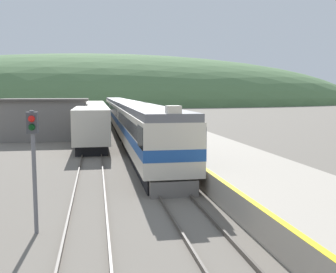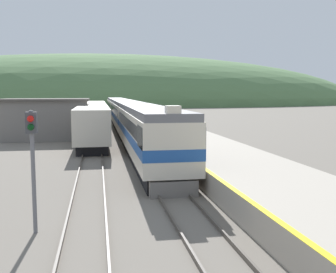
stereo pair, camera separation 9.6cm
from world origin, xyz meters
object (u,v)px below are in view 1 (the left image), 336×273
at_px(express_train_lead_car, 147,132).
at_px(siding_train, 93,119).
at_px(carriage_second, 125,115).
at_px(signal_post_siding, 33,147).
at_px(carriage_third, 116,108).

distance_m(express_train_lead_car, siding_train, 19.78).
relative_size(express_train_lead_car, carriage_second, 0.93).
relative_size(siding_train, signal_post_siding, 8.12).
bearing_deg(siding_train, carriage_third, 81.31).
bearing_deg(signal_post_siding, siding_train, 87.04).
distance_m(carriage_third, siding_train, 25.64).
bearing_deg(carriage_third, siding_train, -98.69).
relative_size(carriage_third, signal_post_siding, 5.16).
xyz_separation_m(carriage_second, siding_train, (-3.87, -2.70, -0.27)).
bearing_deg(express_train_lead_car, carriage_second, 90.00).
bearing_deg(signal_post_siding, carriage_second, 81.08).
distance_m(express_train_lead_car, signal_post_siding, 14.55).
bearing_deg(carriage_second, carriage_third, 90.00).
xyz_separation_m(express_train_lead_car, signal_post_siding, (-5.57, -13.41, 0.90)).
xyz_separation_m(siding_train, signal_post_siding, (-1.70, -32.80, 1.18)).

